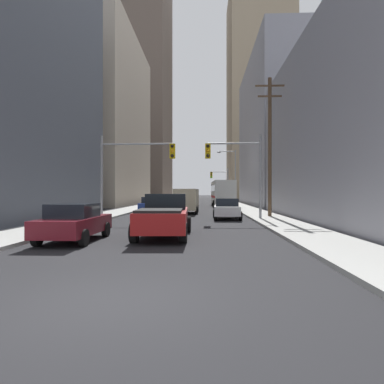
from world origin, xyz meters
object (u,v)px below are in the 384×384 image
at_px(sedan_blue, 152,205).
at_px(sedan_black, 160,203).
at_px(pickup_truck_red, 164,216).
at_px(cargo_van_beige, 187,199).
at_px(sedan_white, 227,208).
at_px(traffic_signal_far_right, 220,180).
at_px(traffic_signal_near_left, 134,162).
at_px(traffic_signal_near_right, 236,163).
at_px(sedan_maroon, 74,222).
at_px(city_bus, 222,192).

bearing_deg(sedan_blue, sedan_black, 90.56).
bearing_deg(sedan_blue, pickup_truck_red, -79.02).
distance_m(cargo_van_beige, sedan_white, 7.29).
xyz_separation_m(sedan_white, traffic_signal_far_right, (1.01, 31.91, 3.24)).
distance_m(sedan_white, traffic_signal_near_left, 7.50).
bearing_deg(sedan_black, traffic_signal_far_right, 67.85).
relative_size(sedan_blue, traffic_signal_near_right, 0.71).
relative_size(sedan_blue, sedan_black, 1.00).
xyz_separation_m(sedan_black, traffic_signal_near_right, (7.25, -14.10, 3.28)).
height_order(pickup_truck_red, traffic_signal_near_left, traffic_signal_near_left).
bearing_deg(traffic_signal_near_left, sedan_black, 90.06).
bearing_deg(sedan_maroon, sedan_blue, 89.17).
bearing_deg(sedan_black, traffic_signal_near_right, -62.77).
bearing_deg(city_bus, pickup_truck_red, -97.87).
bearing_deg(sedan_blue, city_bus, 61.30).
bearing_deg(sedan_white, traffic_signal_far_right, 88.19).
height_order(sedan_white, traffic_signal_near_left, traffic_signal_near_left).
relative_size(cargo_van_beige, traffic_signal_far_right, 0.88).
distance_m(cargo_van_beige, traffic_signal_far_right, 25.93).
bearing_deg(city_bus, sedan_blue, -118.70).
bearing_deg(traffic_signal_far_right, traffic_signal_near_right, -90.71).
bearing_deg(traffic_signal_near_left, traffic_signal_near_right, -0.01).
xyz_separation_m(city_bus, sedan_white, (-0.73, -20.07, -1.16)).
distance_m(sedan_black, traffic_signal_near_left, 14.49).
height_order(city_bus, sedan_black, city_bus).
relative_size(pickup_truck_red, sedan_blue, 1.29).
relative_size(city_bus, sedan_maroon, 2.74).
distance_m(pickup_truck_red, cargo_van_beige, 16.24).
xyz_separation_m(cargo_van_beige, sedan_black, (-3.35, 6.60, -0.52)).
xyz_separation_m(sedan_blue, traffic_signal_near_left, (-0.05, -7.72, 3.34)).
bearing_deg(pickup_truck_red, traffic_signal_far_right, 83.96).
height_order(city_bus, sedan_maroon, city_bus).
bearing_deg(cargo_van_beige, traffic_signal_far_right, 80.38).
bearing_deg(pickup_truck_red, sedan_blue, 100.98).
distance_m(sedan_maroon, sedan_blue, 17.98).
relative_size(sedan_black, traffic_signal_far_right, 0.71).
bearing_deg(sedan_white, cargo_van_beige, 116.96).
height_order(sedan_white, sedan_blue, same).
distance_m(cargo_van_beige, sedan_blue, 3.34).
height_order(sedan_maroon, traffic_signal_near_right, traffic_signal_near_right).
relative_size(cargo_van_beige, sedan_maroon, 1.25).
bearing_deg(sedan_white, traffic_signal_near_right, -59.40).
relative_size(pickup_truck_red, traffic_signal_far_right, 0.91).
relative_size(sedan_white, traffic_signal_far_right, 0.71).
relative_size(sedan_blue, traffic_signal_near_left, 0.71).
height_order(sedan_maroon, sedan_white, same).
height_order(city_bus, traffic_signal_near_left, traffic_signal_near_left).
bearing_deg(sedan_black, sedan_maroon, -90.47).
bearing_deg(city_bus, sedan_black, -136.57).
bearing_deg(pickup_truck_red, traffic_signal_near_left, 110.35).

